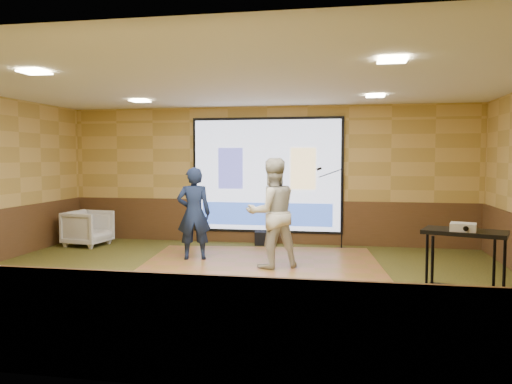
% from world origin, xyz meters
% --- Properties ---
extents(ground, '(9.00, 9.00, 0.00)m').
position_xyz_m(ground, '(0.00, 0.00, 0.00)').
color(ground, '#2A3216').
rests_on(ground, ground).
extents(room_shell, '(9.04, 7.04, 3.02)m').
position_xyz_m(room_shell, '(0.00, 0.00, 2.09)').
color(room_shell, tan).
rests_on(room_shell, ground).
extents(wainscot_back, '(9.00, 0.04, 0.95)m').
position_xyz_m(wainscot_back, '(0.00, 3.48, 0.47)').
color(wainscot_back, '#493018').
rests_on(wainscot_back, ground).
extents(wainscot_front, '(9.00, 0.04, 0.95)m').
position_xyz_m(wainscot_front, '(0.00, -3.48, 0.47)').
color(wainscot_front, '#493018').
rests_on(wainscot_front, ground).
extents(projector_screen, '(3.32, 0.06, 2.52)m').
position_xyz_m(projector_screen, '(0.00, 3.44, 1.47)').
color(projector_screen, black).
rests_on(projector_screen, room_shell).
extents(downlight_nw, '(0.32, 0.32, 0.02)m').
position_xyz_m(downlight_nw, '(-2.20, 1.80, 2.97)').
color(downlight_nw, '#FFEFBF').
rests_on(downlight_nw, room_shell).
extents(downlight_ne, '(0.32, 0.32, 0.02)m').
position_xyz_m(downlight_ne, '(2.20, 1.80, 2.97)').
color(downlight_ne, '#FFEFBF').
rests_on(downlight_ne, room_shell).
extents(downlight_sw, '(0.32, 0.32, 0.02)m').
position_xyz_m(downlight_sw, '(-2.20, -1.50, 2.97)').
color(downlight_sw, '#FFEFBF').
rests_on(downlight_sw, room_shell).
extents(downlight_se, '(0.32, 0.32, 0.02)m').
position_xyz_m(downlight_se, '(2.20, -1.50, 2.97)').
color(downlight_se, '#FFEFBF').
rests_on(downlight_se, room_shell).
extents(dance_floor, '(4.43, 3.55, 0.03)m').
position_xyz_m(dance_floor, '(0.25, 1.30, 0.01)').
color(dance_floor, '#955E36').
rests_on(dance_floor, ground).
extents(player_left, '(0.70, 0.55, 1.68)m').
position_xyz_m(player_left, '(-1.02, 1.39, 0.87)').
color(player_left, '#152142').
rests_on(player_left, dance_floor).
extents(player_right, '(1.13, 1.05, 1.85)m').
position_xyz_m(player_right, '(0.49, 0.96, 0.96)').
color(player_right, beige).
rests_on(player_right, dance_floor).
extents(av_table, '(0.96, 0.50, 1.01)m').
position_xyz_m(av_table, '(3.14, -0.93, 0.71)').
color(av_table, black).
rests_on(av_table, ground).
extents(projector, '(0.34, 0.31, 0.10)m').
position_xyz_m(projector, '(3.10, -1.01, 1.06)').
color(projector, silver).
rests_on(projector, av_table).
extents(mic_stand, '(0.67, 0.27, 1.70)m').
position_xyz_m(mic_stand, '(1.58, 3.01, 0.49)').
color(mic_stand, black).
rests_on(mic_stand, ground).
extents(banquet_chair, '(0.94, 0.92, 0.76)m').
position_xyz_m(banquet_chair, '(-3.72, 2.47, 0.38)').
color(banquet_chair, gray).
rests_on(banquet_chair, ground).
extents(duffel_bag, '(0.50, 0.38, 0.29)m').
position_xyz_m(duffel_bag, '(0.01, 3.25, 0.14)').
color(duffel_bag, black).
rests_on(duffel_bag, ground).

